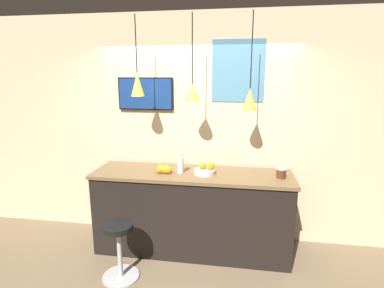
{
  "coord_description": "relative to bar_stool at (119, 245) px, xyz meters",
  "views": [
    {
      "loc": [
        0.53,
        -2.71,
        2.13
      ],
      "look_at": [
        0.0,
        0.64,
        1.36
      ],
      "focal_mm": 28.0,
      "sensor_mm": 36.0,
      "label": 1
    }
  ],
  "objects": [
    {
      "name": "pendant_lamp_left",
      "position": [
        0.04,
        0.68,
        1.65
      ],
      "size": [
        0.16,
        0.16,
        0.9
      ],
      "color": "black"
    },
    {
      "name": "mounted_tv",
      "position": [
        0.01,
        1.04,
        1.52
      ],
      "size": [
        0.72,
        0.04,
        0.41
      ],
      "color": "black"
    },
    {
      "name": "juice_bottle",
      "position": [
        0.54,
        0.63,
        0.72
      ],
      "size": [
        0.08,
        0.08,
        0.24
      ],
      "color": "silver",
      "rests_on": "service_counter"
    },
    {
      "name": "ground_plane",
      "position": [
        0.68,
        0.01,
        -0.39
      ],
      "size": [
        14.0,
        14.0,
        0.0
      ],
      "primitive_type": "plane",
      "color": "#756047"
    },
    {
      "name": "back_wall",
      "position": [
        0.68,
        1.09,
        1.06
      ],
      "size": [
        8.0,
        0.06,
        2.9
      ],
      "color": "beige",
      "rests_on": "ground_plane"
    },
    {
      "name": "pendant_lamp_middle",
      "position": [
        0.68,
        0.68,
        1.57
      ],
      "size": [
        0.18,
        0.18,
        0.95
      ],
      "color": "black"
    },
    {
      "name": "service_counter",
      "position": [
        0.68,
        0.66,
        0.12
      ],
      "size": [
        2.37,
        0.65,
        1.01
      ],
      "color": "black",
      "rests_on": "ground_plane"
    },
    {
      "name": "pendant_lamp_right",
      "position": [
        1.32,
        0.68,
        1.5
      ],
      "size": [
        0.16,
        0.16,
        1.04
      ],
      "color": "black"
    },
    {
      "name": "wall_poster",
      "position": [
        1.18,
        1.06,
        1.8
      ],
      "size": [
        0.63,
        0.01,
        0.74
      ],
      "color": "teal"
    },
    {
      "name": "spread_jar",
      "position": [
        1.7,
        0.63,
        0.68
      ],
      "size": [
        0.11,
        0.11,
        0.11
      ],
      "color": "#562D19",
      "rests_on": "service_counter"
    },
    {
      "name": "orange_pile",
      "position": [
        0.34,
        0.62,
        0.66
      ],
      "size": [
        0.21,
        0.21,
        0.09
      ],
      "color": "orange",
      "rests_on": "service_counter"
    },
    {
      "name": "fruit_bowl",
      "position": [
        0.84,
        0.63,
        0.67
      ],
      "size": [
        0.25,
        0.25,
        0.14
      ],
      "color": "beige",
      "rests_on": "service_counter"
    },
    {
      "name": "bar_stool",
      "position": [
        0.0,
        0.0,
        0.0
      ],
      "size": [
        0.39,
        0.39,
        0.62
      ],
      "color": "#B7B7BC",
      "rests_on": "ground_plane"
    }
  ]
}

